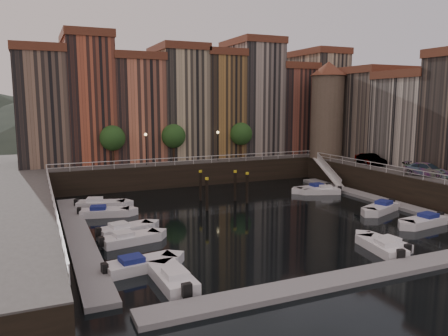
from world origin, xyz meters
name	(u,v)px	position (x,y,z in m)	size (l,w,h in m)	color
ground	(248,215)	(0.00, 0.00, 0.00)	(200.00, 200.00, 0.00)	black
quay_far	(172,165)	(0.00, 26.00, 1.50)	(80.00, 20.00, 3.00)	black
dock_left	(78,236)	(-16.20, -1.00, 0.17)	(2.00, 28.00, 0.35)	gray
dock_right	(381,200)	(16.20, -1.00, 0.17)	(2.00, 28.00, 0.35)	gray
dock_near	(367,274)	(0.00, -17.00, 0.17)	(30.00, 2.00, 0.35)	gray
mountains	(102,112)	(1.72, 110.00, 7.92)	(145.00, 100.00, 18.00)	#2D382D
far_terrace	(197,103)	(3.31, 23.50, 10.95)	(48.70, 10.30, 17.50)	#816552
right_terrace	(420,114)	(26.50, 3.80, 9.56)	(9.30, 24.30, 14.00)	#6F6154
corner_tower	(327,108)	(20.00, 14.50, 10.19)	(5.20, 5.20, 13.80)	#6B5B4C
promenade_trees	(178,136)	(-1.33, 18.20, 6.58)	(21.20, 3.20, 5.20)	black
street_lamps	(183,142)	(-1.00, 17.20, 5.90)	(10.36, 0.36, 4.18)	black
railings	(228,170)	(0.00, 4.88, 3.79)	(36.08, 34.04, 0.52)	white
gangway	(328,171)	(17.10, 10.00, 1.92)	(2.78, 8.32, 3.73)	white
mooring_pilings	(223,189)	(-0.38, 5.46, 1.65)	(5.66, 5.10, 3.78)	black
boat_left_0	(139,265)	(-13.16, -10.05, 0.38)	(5.08, 2.48, 1.14)	white
boat_left_1	(129,239)	(-12.63, -4.20, 0.37)	(4.94, 2.52, 1.11)	white
boat_left_2	(125,230)	(-12.48, -1.49, 0.38)	(5.03, 2.83, 1.13)	white
boat_left_3	(104,212)	(-13.24, 5.22, 0.38)	(5.07, 2.81, 1.13)	white
boat_left_4	(100,204)	(-13.11, 8.75, 0.40)	(5.32, 3.33, 1.19)	white
boat_right_0	(424,221)	(13.02, -9.80, 0.39)	(5.10, 2.35, 1.15)	white
boat_right_1	(381,208)	(13.00, -4.42, 0.39)	(5.18, 3.44, 1.17)	white
boat_right_3	(322,191)	(12.81, 5.34, 0.37)	(4.82, 3.08, 1.08)	white
boat_right_4	(313,189)	(12.55, 6.75, 0.37)	(4.81, 1.85, 1.10)	white
boat_near_0	(173,278)	(-11.77, -13.11, 0.40)	(2.07, 5.24, 1.20)	white
boat_near_2	(382,247)	(4.37, -13.68, 0.37)	(2.45, 4.87, 1.09)	white
boat_near_3	(385,243)	(5.25, -13.04, 0.35)	(2.01, 4.53, 1.02)	white
car_a	(366,159)	(20.60, 6.58, 3.70)	(1.64, 4.09, 1.39)	gray
car_b	(371,160)	(20.37, 5.46, 3.71)	(1.51, 4.34, 1.43)	gray
car_c	(427,170)	(20.03, -3.56, 3.71)	(1.99, 4.90, 1.42)	gray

